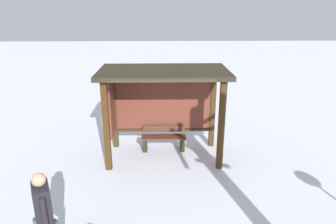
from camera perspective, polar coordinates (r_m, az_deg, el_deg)
name	(u,v)px	position (r m, az deg, el deg)	size (l,w,h in m)	color
ground_plane	(164,156)	(9.03, -0.75, -8.21)	(60.00, 60.00, 0.00)	white
bus_shelter	(160,90)	(8.51, -1.54, 4.12)	(3.44, 1.88, 2.55)	#3E2812
bench_left_inside	(164,139)	(9.26, -0.79, -5.07)	(1.32, 0.39, 0.73)	#512D20
person_walking	(44,211)	(5.62, -22.14, -16.69)	(0.48, 0.62, 1.70)	#242128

